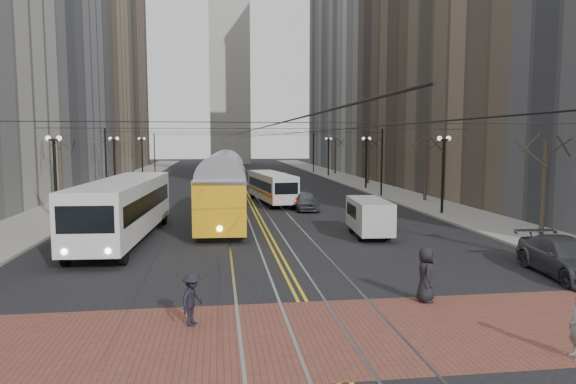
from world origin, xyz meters
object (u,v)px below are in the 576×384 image
object	(u,v)px
sedan_silver	(281,179)
pedestrian_d	(192,299)
rear_bus	(272,188)
sedan_grey	(305,201)
sedan_parked	(566,258)
pedestrian_a	(426,274)
streetcar	(224,195)
clock_tower	(229,4)
cargo_van	(369,218)
transit_bus	(124,211)

from	to	relation	value
sedan_silver	pedestrian_d	distance (m)	48.26
rear_bus	sedan_grey	xyz separation A→B (m)	(2.20, -4.76, -0.58)
sedan_parked	pedestrian_a	xyz separation A→B (m)	(-7.09, -2.39, 0.19)
streetcar	pedestrian_a	bearing A→B (deg)	-67.42
clock_tower	streetcar	world-z (taller)	clock_tower
sedan_silver	pedestrian_d	size ratio (longest dim) A/B	2.76
sedan_parked	pedestrian_d	xyz separation A→B (m)	(-15.02, -3.64, 0.04)
sedan_silver	pedestrian_a	world-z (taller)	pedestrian_a
sedan_grey	sedan_silver	world-z (taller)	sedan_grey
rear_bus	cargo_van	bearing A→B (deg)	-83.48
clock_tower	sedan_silver	size ratio (longest dim) A/B	14.72
clock_tower	sedan_silver	distance (m)	67.38
cargo_van	pedestrian_a	world-z (taller)	cargo_van
clock_tower	rear_bus	bearing A→B (deg)	-88.63
clock_tower	streetcar	distance (m)	91.76
sedan_silver	pedestrian_d	xyz separation A→B (m)	(-8.52, -47.51, 0.08)
sedan_grey	pedestrian_d	size ratio (longest dim) A/B	2.71
rear_bus	sedan_parked	distance (m)	27.57
streetcar	rear_bus	distance (m)	10.80
transit_bus	sedan_parked	size ratio (longest dim) A/B	2.52
pedestrian_a	sedan_parked	bearing A→B (deg)	-58.58
pedestrian_d	transit_bus	bearing A→B (deg)	43.25
sedan_grey	pedestrian_d	bearing A→B (deg)	-107.46
cargo_van	sedan_parked	size ratio (longest dim) A/B	0.90
transit_bus	rear_bus	world-z (taller)	transit_bus
sedan_silver	pedestrian_d	bearing A→B (deg)	-105.47
transit_bus	streetcar	size ratio (longest dim) A/B	0.87
sedan_grey	pedestrian_d	xyz separation A→B (m)	(-7.69, -24.75, 0.07)
clock_tower	pedestrian_a	size ratio (longest dim) A/B	34.49
transit_bus	streetcar	xyz separation A→B (m)	(5.55, 5.89, 0.13)
pedestrian_a	pedestrian_d	distance (m)	8.03
pedestrian_a	pedestrian_d	xyz separation A→B (m)	(-7.93, -1.25, -0.15)
sedan_grey	pedestrian_a	size ratio (longest dim) A/B	2.30
clock_tower	transit_bus	bearing A→B (deg)	-95.05
transit_bus	pedestrian_a	bearing A→B (deg)	-42.04
transit_bus	sedan_silver	world-z (taller)	transit_bus
transit_bus	cargo_van	size ratio (longest dim) A/B	2.80
sedan_parked	pedestrian_a	world-z (taller)	pedestrian_a
pedestrian_a	cargo_van	bearing A→B (deg)	5.32
streetcar	cargo_van	size ratio (longest dim) A/B	3.20
sedan_grey	sedan_silver	size ratio (longest dim) A/B	0.98
sedan_parked	pedestrian_d	world-z (taller)	pedestrian_d
transit_bus	pedestrian_d	size ratio (longest dim) A/B	8.38
rear_bus	sedan_silver	distance (m)	18.26
transit_bus	sedan_grey	xyz separation A→B (m)	(12.05, 11.03, -0.95)
transit_bus	sedan_parked	world-z (taller)	transit_bus
sedan_grey	pedestrian_a	xyz separation A→B (m)	(0.24, -23.50, 0.22)
sedan_silver	sedan_parked	world-z (taller)	sedan_parked
sedan_grey	sedan_parked	bearing A→B (deg)	-71.06
sedan_grey	sedan_silver	bearing A→B (deg)	87.69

